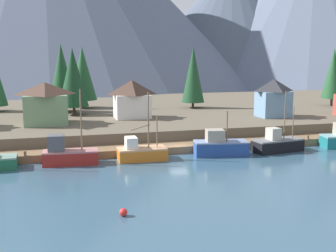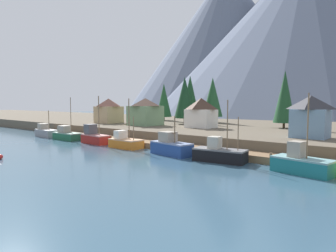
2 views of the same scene
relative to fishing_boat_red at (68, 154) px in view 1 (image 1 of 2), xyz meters
The scene contains 18 objects.
ground_plane 26.27m from the fishing_boat_red, 55.46° to the left, with size 400.00×400.00×1.00m, color #335166.
dock 15.31m from the fishing_boat_red, 13.55° to the left, with size 80.00×4.00×1.60m.
shoreline_bank 36.73m from the fishing_boat_red, 66.13° to the left, with size 400.00×56.00×2.50m, color brown.
mountain_east_peak 163.52m from the fishing_boat_red, 59.76° to the left, with size 99.66×99.66×55.82m, color #475160.
mountain_far_ridge 182.35m from the fishing_boat_red, 47.80° to the left, with size 141.20×141.20×72.72m, color slate.
fishing_boat_red is the anchor object (origin of this frame).
fishing_boat_orange 9.19m from the fishing_boat_red, ahead, with size 6.25×3.11×8.77m.
fishing_boat_blue 19.99m from the fishing_boat_red, ahead, with size 7.45×3.84×6.01m.
fishing_boat_black 28.57m from the fishing_boat_red, ahead, with size 7.42×3.74×8.43m.
house_blue 39.14m from the fishing_boat_red, 22.10° to the left, with size 5.50×4.56×6.68m.
house_white 23.60m from the fishing_boat_red, 59.28° to the left, with size 6.22×4.96×6.56m.
house_green 17.83m from the fishing_boat_red, 98.51° to the left, with size 6.89×6.87×6.61m.
conifer_near_left 40.98m from the fishing_boat_red, 48.97° to the left, with size 4.60×4.60×12.43m.
conifer_mid_left 32.48m from the fishing_boat_red, 89.13° to the left, with size 5.23×5.23×12.86m.
conifer_mid_right 27.79m from the fishing_boat_red, 85.02° to the left, with size 5.37×5.37×12.13m.
conifer_back_left 62.13m from the fishing_boat_red, 24.77° to the left, with size 4.44×4.44×12.14m.
conifer_back_right 37.26m from the fishing_boat_red, 82.51° to the left, with size 5.56×5.56×12.38m.
channel_buoy 19.40m from the fishing_boat_red, 78.79° to the right, with size 0.70×0.70×0.70m, color red.
Camera 1 is at (-16.64, -55.41, 13.69)m, focal length 46.51 mm.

